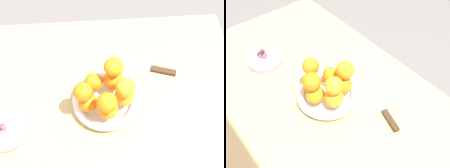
# 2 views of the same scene
# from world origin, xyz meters

# --- Properties ---
(ground_plane) EXTENTS (6.00, 6.00, 0.00)m
(ground_plane) POSITION_xyz_m (0.00, 0.00, 0.00)
(ground_plane) COLOR slate
(dining_table) EXTENTS (1.10, 0.76, 0.74)m
(dining_table) POSITION_xyz_m (0.00, 0.00, 0.65)
(dining_table) COLOR tan
(dining_table) RESTS_ON ground_plane
(fruit_bowl) EXTENTS (0.22, 0.22, 0.04)m
(fruit_bowl) POSITION_xyz_m (-0.09, -0.03, 0.76)
(fruit_bowl) COLOR white
(fruit_bowl) RESTS_ON dining_table
(candy_dish) EXTENTS (0.14, 0.14, 0.02)m
(candy_dish) POSITION_xyz_m (0.23, 0.05, 0.75)
(candy_dish) COLOR #B28C99
(candy_dish) RESTS_ON dining_table
(orange_0) EXTENTS (0.06, 0.06, 0.06)m
(orange_0) POSITION_xyz_m (-0.15, -0.01, 0.81)
(orange_0) COLOR orange
(orange_0) RESTS_ON fruit_bowl
(orange_1) EXTENTS (0.07, 0.07, 0.07)m
(orange_1) POSITION_xyz_m (-0.12, -0.07, 0.81)
(orange_1) COLOR orange
(orange_1) RESTS_ON fruit_bowl
(orange_2) EXTENTS (0.06, 0.06, 0.06)m
(orange_2) POSITION_xyz_m (-0.05, -0.07, 0.81)
(orange_2) COLOR orange
(orange_2) RESTS_ON fruit_bowl
(orange_3) EXTENTS (0.06, 0.06, 0.06)m
(orange_3) POSITION_xyz_m (-0.03, -0.00, 0.81)
(orange_3) COLOR orange
(orange_3) RESTS_ON fruit_bowl
(orange_4) EXTENTS (0.06, 0.06, 0.06)m
(orange_4) POSITION_xyz_m (-0.09, 0.03, 0.81)
(orange_4) COLOR orange
(orange_4) RESTS_ON fruit_bowl
(orange_5) EXTENTS (0.06, 0.06, 0.06)m
(orange_5) POSITION_xyz_m (-0.09, 0.03, 0.88)
(orange_5) COLOR orange
(orange_5) RESTS_ON orange_4
(orange_6) EXTENTS (0.06, 0.06, 0.06)m
(orange_6) POSITION_xyz_m (-0.12, -0.08, 0.88)
(orange_6) COLOR orange
(orange_6) RESTS_ON orange_1
(orange_7) EXTENTS (0.06, 0.06, 0.06)m
(orange_7) POSITION_xyz_m (-0.02, -0.01, 0.87)
(orange_7) COLOR orange
(orange_7) RESTS_ON orange_3
(orange_8) EXTENTS (0.06, 0.06, 0.06)m
(orange_8) POSITION_xyz_m (-0.15, -0.01, 0.87)
(orange_8) COLOR orange
(orange_8) RESTS_ON orange_0
(candy_ball_0) EXTENTS (0.02, 0.02, 0.02)m
(candy_ball_0) POSITION_xyz_m (0.23, 0.05, 0.77)
(candy_ball_0) COLOR #8C4C99
(candy_ball_0) RESTS_ON candy_dish
(candy_ball_4) EXTENTS (0.02, 0.02, 0.02)m
(candy_ball_4) POSITION_xyz_m (0.24, 0.04, 0.77)
(candy_ball_4) COLOR #C6384C
(candy_ball_4) RESTS_ON candy_dish
(knife) EXTENTS (0.25, 0.10, 0.01)m
(knife) POSITION_xyz_m (-0.24, -0.15, 0.75)
(knife) COLOR #3F2819
(knife) RESTS_ON dining_table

